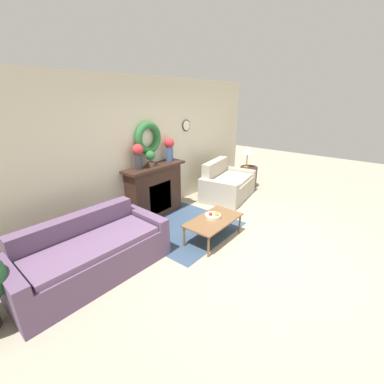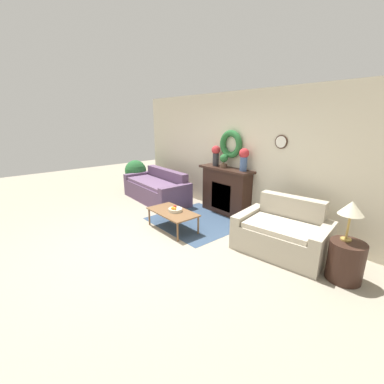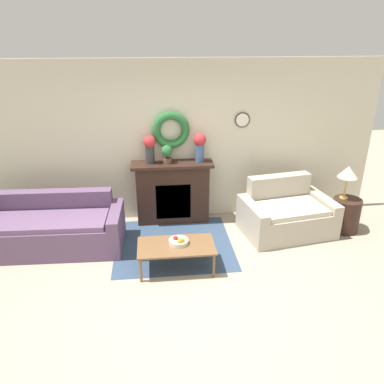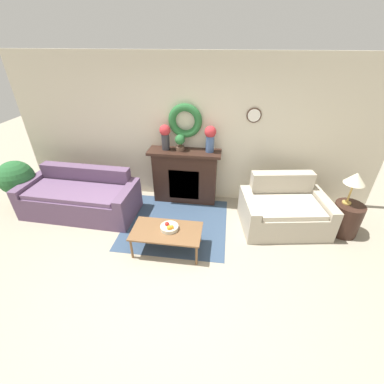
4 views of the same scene
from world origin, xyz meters
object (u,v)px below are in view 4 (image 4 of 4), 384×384
vase_on_mantel_left (165,135)px  coffee_table (167,232)px  potted_plant_on_mantel (180,142)px  loveseat_right (284,210)px  fireplace (185,176)px  couch_left (81,198)px  table_lamp (356,179)px  fruit_bowl (169,227)px  potted_plant_floor_by_couch (17,179)px  vase_on_mantel_right (210,137)px  side_table_by_loveseat (346,219)px

vase_on_mantel_left → coffee_table: bearing=-78.2°
potted_plant_on_mantel → loveseat_right: bearing=-16.8°
coffee_table → vase_on_mantel_left: (-0.31, 1.48, 1.00)m
fireplace → potted_plant_on_mantel: size_ratio=4.53×
couch_left → vase_on_mantel_left: 1.96m
coffee_table → table_lamp: bearing=17.1°
fruit_bowl → potted_plant_floor_by_couch: size_ratio=0.29×
fireplace → loveseat_right: size_ratio=0.88×
table_lamp → potted_plant_on_mantel: size_ratio=1.85×
coffee_table → vase_on_mantel_left: vase_on_mantel_left is taller
vase_on_mantel_right → vase_on_mantel_left: bearing=180.0°
couch_left → table_lamp: (4.62, 0.08, 0.70)m
fruit_bowl → fireplace: bearing=89.7°
couch_left → vase_on_mantel_left: (1.50, 0.70, 1.04)m
coffee_table → vase_on_mantel_right: bearing=71.1°
vase_on_mantel_left → table_lamp: bearing=-11.2°
loveseat_right → fruit_bowl: size_ratio=5.67×
loveseat_right → coffee_table: bearing=-164.0°
fruit_bowl → potted_plant_floor_by_couch: (-3.11, 0.81, 0.16)m
coffee_table → vase_on_mantel_right: vase_on_mantel_right is taller
fruit_bowl → table_lamp: bearing=16.7°
couch_left → potted_plant_floor_by_couch: (-1.26, 0.06, 0.27)m
fireplace → fruit_bowl: (-0.01, -1.44, -0.12)m
fruit_bowl → potted_plant_floor_by_couch: 3.21m
couch_left → vase_on_mantel_right: bearing=18.7°
couch_left → vase_on_mantel_left: size_ratio=4.53×
fruit_bowl → side_table_by_loveseat: 2.93m
vase_on_mantel_left → fireplace: bearing=-0.9°
loveseat_right → table_lamp: table_lamp is taller
loveseat_right → side_table_by_loveseat: bearing=-13.1°
coffee_table → vase_on_mantel_left: 1.81m
table_lamp → potted_plant_on_mantel: potted_plant_on_mantel is taller
vase_on_mantel_left → potted_plant_floor_by_couch: size_ratio=0.50×
potted_plant_floor_by_couch → fireplace: bearing=11.5°
loveseat_right → table_lamp: 1.17m
table_lamp → potted_plant_on_mantel: 2.91m
fireplace → vase_on_mantel_left: 0.88m
fireplace → table_lamp: 2.86m
fireplace → fruit_bowl: bearing=-90.3°
table_lamp → potted_plant_floor_by_couch: (-5.87, -0.02, -0.42)m
loveseat_right → couch_left: bearing=172.3°
vase_on_mantel_right → potted_plant_floor_by_couch: bearing=-169.9°
potted_plant_on_mantel → coffee_table: bearing=-88.6°
couch_left → side_table_by_loveseat: (4.67, 0.04, -0.03)m
coffee_table → vase_on_mantel_right: size_ratio=2.22×
side_table_by_loveseat → vase_on_mantel_right: (-2.35, 0.66, 1.07)m
coffee_table → couch_left: bearing=156.7°
fruit_bowl → vase_on_mantel_right: (0.47, 1.45, 0.93)m
coffee_table → fruit_bowl: (0.04, 0.03, 0.07)m
side_table_by_loveseat → fruit_bowl: bearing=-164.4°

